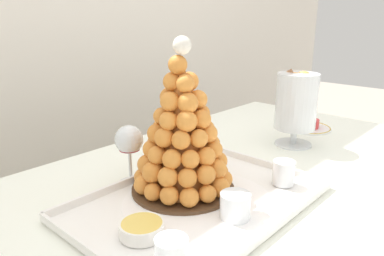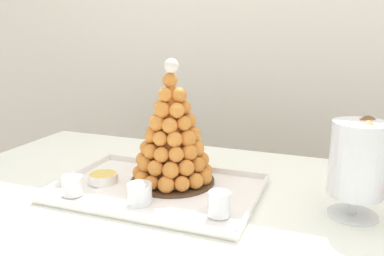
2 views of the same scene
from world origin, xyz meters
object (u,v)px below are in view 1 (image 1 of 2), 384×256
Objects in this scene: dessert_cup_mid_left at (235,207)px; macaron_goblet at (296,102)px; dessert_cup_left at (172,253)px; creme_brulee_ramekin at (142,228)px; dessert_cup_centre at (284,173)px; serving_tray at (199,202)px; croquembouche at (183,135)px; wine_glass at (129,142)px; fruit_tart_plate at (307,125)px.

macaron_goblet is (0.51, 0.14, 0.11)m from dessert_cup_mid_left.
dessert_cup_mid_left is at bearing 3.86° from dessert_cup_left.
dessert_cup_mid_left is at bearing -28.55° from creme_brulee_ramekin.
dessert_cup_centre is 0.34m from macaron_goblet.
dessert_cup_left is at bearing -150.14° from serving_tray.
dessert_cup_centre is 0.39m from creme_brulee_ramekin.
wine_glass is at bearing 110.30° from croquembouche.
dessert_cup_left is at bearing -117.95° from wine_glass.
fruit_tart_plate is (0.50, 0.18, -0.02)m from dessert_cup_centre.
creme_brulee_ramekin is at bearing -174.03° from fruit_tart_plate.
dessert_cup_left is 0.11m from creme_brulee_ramekin.
creme_brulee_ramekin is at bearing -177.27° from serving_tray.
serving_tray is 2.20× the size of macaron_goblet.
dessert_cup_centre is 0.38m from wine_glass.
macaron_goblet is at bearing 4.22° from serving_tray.
dessert_cup_left is 0.40m from dessert_cup_centre.
dessert_cup_centre is 0.53m from fruit_tart_plate.
dessert_cup_mid_left reaches higher than dessert_cup_left.
dessert_cup_mid_left is 0.31m from wine_glass.
macaron_goblet is 1.67× the size of wine_glass.
wine_glass is at bearing 95.61° from dessert_cup_mid_left.
fruit_tart_plate is (0.90, 0.20, -0.02)m from dessert_cup_left.
dessert_cup_centre is (0.21, -0.09, 0.03)m from serving_tray.
serving_tray is 9.32× the size of dessert_cup_centre.
dessert_cup_mid_left is at bearing -91.48° from serving_tray.
dessert_cup_left is 0.65× the size of creme_brulee_ramekin.
dessert_cup_left is 0.22× the size of macaron_goblet.
macaron_goblet is (0.70, 0.15, 0.11)m from dessert_cup_left.
croquembouche is at bearing 39.65° from dessert_cup_left.
macaron_goblet reaches higher than wine_glass.
dessert_cup_mid_left is (0.19, 0.01, 0.00)m from dessert_cup_left.
creme_brulee_ramekin is at bearing 151.45° from dessert_cup_mid_left.
wine_glass is at bearing 55.94° from creme_brulee_ramekin.
dessert_cup_mid_left is 1.05× the size of dessert_cup_centre.
fruit_tart_plate is 1.16× the size of wine_glass.
creme_brulee_ramekin reaches higher than serving_tray.
dessert_cup_centre is at bearing -40.22° from croquembouche.
fruit_tart_plate is at bearing 19.62° from dessert_cup_centre.
macaron_goblet is at bearing 23.76° from dessert_cup_centre.
croquembouche is 5.68× the size of dessert_cup_mid_left.
dessert_cup_left reaches higher than fruit_tart_plate.
dessert_cup_centre is at bearing -24.62° from serving_tray.
serving_tray is at bearing -175.78° from macaron_goblet.
dessert_cup_left reaches higher than creme_brulee_ramekin.
croquembouche reaches higher than dessert_cup_centre.
croquembouche is 1.41× the size of macaron_goblet.
serving_tray is 8.83× the size of dessert_cup_mid_left.
serving_tray is 0.23m from dessert_cup_left.
creme_brulee_ramekin is 0.69m from macaron_goblet.
croquembouche reaches higher than dessert_cup_mid_left.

